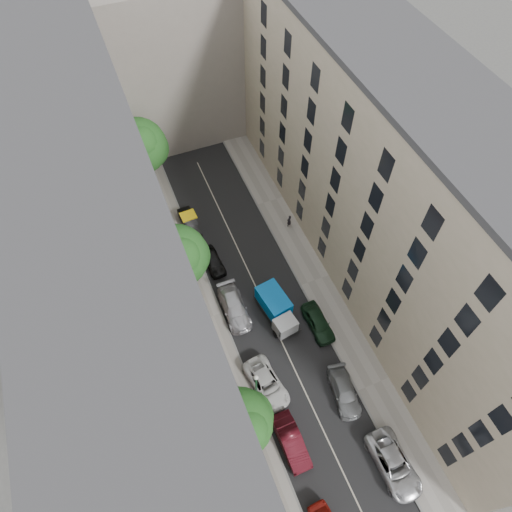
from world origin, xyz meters
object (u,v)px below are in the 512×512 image
car_left_2 (266,384)px  car_right_2 (318,322)px  tree_near (240,425)px  pedestrian (289,221)px  car_left_4 (213,261)px  tree_mid (178,258)px  car_left_3 (234,307)px  car_right_1 (344,392)px  car_right_0 (394,464)px  tarp_truck (277,309)px  car_left_1 (291,441)px  car_left_5 (189,222)px  lamp_post (256,389)px  tree_far (140,148)px

car_left_2 → car_right_2: size_ratio=1.14×
car_right_2 → tree_near: (-9.90, -6.79, 4.49)m
car_left_2 → pedestrian: 17.28m
car_left_2 → car_left_4: car_left_2 is taller
car_left_2 → tree_mid: bearing=99.6°
car_left_3 → car_right_1: car_left_3 is taller
car_right_0 → tarp_truck: bearing=101.1°
car_left_3 → tree_mid: bearing=134.9°
car_left_3 → car_right_1: bearing=-60.7°
car_left_1 → car_left_3: (0.00, 12.48, -0.00)m
tree_near → car_left_5: bearing=83.1°
car_right_1 → tree_near: size_ratio=0.58×
lamp_post → tree_near: bearing=-133.5°
car_right_2 → tarp_truck: bearing=141.0°
car_left_1 → car_left_2: 4.88m
car_left_2 → lamp_post: (-1.40, -1.19, 3.48)m
tree_near → pedestrian: tree_near is taller
car_left_1 → car_left_5: 23.69m
tree_near → lamp_post: (2.10, 2.22, -1.06)m
car_left_3 → car_right_0: size_ratio=0.97×
car_left_2 → tree_far: size_ratio=0.59×
car_left_2 → tree_far: tree_far is taller
car_right_0 → tree_far: size_ratio=0.64×
car_left_1 → car_left_5: (-0.80, 23.68, -0.09)m
tree_mid → tree_far: bearing=88.9°
tree_mid → car_right_0: bearing=-64.2°
car_left_3 → pedestrian: (8.76, 7.29, 0.17)m
tree_far → lamp_post: tree_far is taller
car_left_5 → tree_near: (-2.70, -22.20, 4.57)m
car_right_0 → tree_near: 12.32m
car_left_4 → car_right_1: (5.69, -16.20, -0.00)m
car_right_2 → pedestrian: bearing=77.9°
car_left_4 → tree_near: (-3.41, -16.60, 4.57)m
car_right_0 → lamp_post: bearing=134.0°
car_left_2 → tree_mid: size_ratio=0.59×
car_left_5 → tree_near: 22.83m
lamp_post → pedestrian: bearing=57.7°
pedestrian → tarp_truck: bearing=35.5°
tree_mid → pedestrian: size_ratio=5.47×
car_right_1 → tree_mid: 17.65m
tree_mid → pedestrian: 13.59m
car_left_4 → car_right_2: size_ratio=0.89×
car_left_1 → tree_near: (-3.50, 1.47, 4.47)m
car_right_1 → car_right_2: size_ratio=1.04×
car_left_5 → car_right_2: size_ratio=0.93×
car_left_1 → lamp_post: (-1.40, 3.69, 3.41)m
car_left_3 → car_left_5: 11.23m
car_right_0 → tree_near: tree_near is taller
car_left_4 → tree_mid: bearing=-154.3°
tarp_truck → lamp_post: (-4.80, -6.96, 2.89)m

